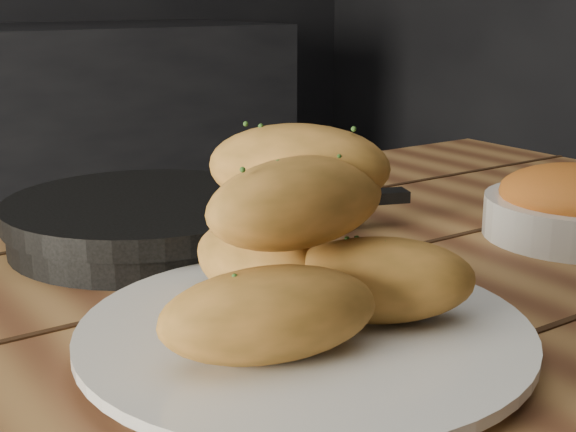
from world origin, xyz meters
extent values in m
cube|color=olive|center=(0.36, -0.08, 0.73)|extent=(1.37, 0.97, 0.04)
cylinder|color=brown|center=(1.01, 0.27, 0.35)|extent=(0.07, 0.07, 0.71)
cylinder|color=silver|center=(0.34, -0.11, 0.76)|extent=(0.28, 0.28, 0.01)
cylinder|color=silver|center=(0.34, -0.11, 0.76)|extent=(0.31, 0.31, 0.01)
ellipsoid|color=#CC8638|center=(0.29, -0.14, 0.80)|extent=(0.15, 0.10, 0.06)
ellipsoid|color=#CC8638|center=(0.38, -0.13, 0.80)|extent=(0.15, 0.13, 0.06)
ellipsoid|color=#CC8638|center=(0.33, -0.06, 0.80)|extent=(0.08, 0.13, 0.06)
ellipsoid|color=#CC8638|center=(0.33, -0.11, 0.86)|extent=(0.14, 0.07, 0.06)
ellipsoid|color=#CC8638|center=(0.35, -0.08, 0.87)|extent=(0.13, 0.13, 0.06)
cylinder|color=black|center=(0.35, 0.17, 0.77)|extent=(0.26, 0.26, 0.03)
cylinder|color=black|center=(0.35, 0.17, 0.79)|extent=(0.27, 0.27, 0.02)
cube|color=black|center=(0.54, 0.10, 0.78)|extent=(0.14, 0.07, 0.01)
cylinder|color=white|center=(0.71, -0.05, 0.77)|extent=(0.18, 0.18, 0.04)
camera|label=1|loc=(0.04, -0.52, 0.98)|focal=50.00mm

